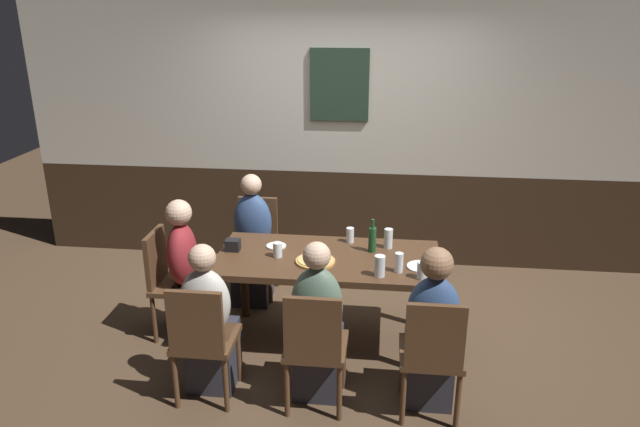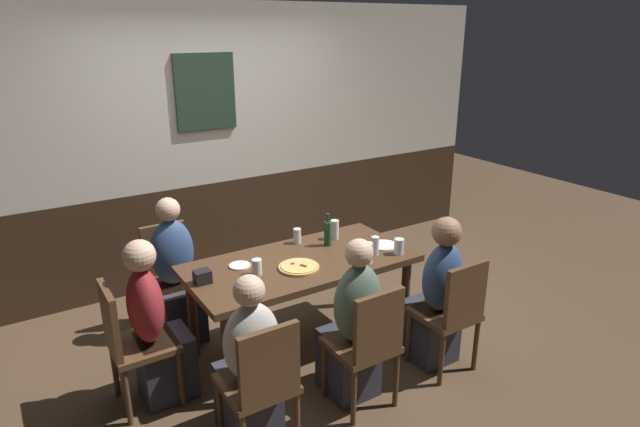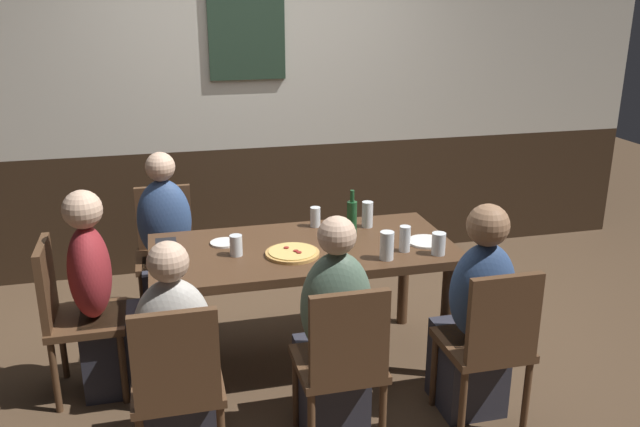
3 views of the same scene
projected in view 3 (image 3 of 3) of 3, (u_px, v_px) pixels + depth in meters
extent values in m
plane|color=#4C3826|center=(304.00, 362.00, 3.97)|extent=(12.00, 12.00, 0.00)
cube|color=#332316|center=(258.00, 204.00, 5.34)|extent=(6.40, 0.10, 0.95)
cube|color=beige|center=(253.00, 37.00, 4.93)|extent=(6.40, 0.10, 1.65)
cube|color=#233828|center=(247.00, 32.00, 4.84)|extent=(0.56, 0.03, 0.68)
cube|color=#472D1C|center=(303.00, 250.00, 3.75)|extent=(1.69, 0.83, 0.05)
cylinder|color=#472D1C|center=(175.00, 355.00, 3.39)|extent=(0.07, 0.07, 0.69)
cylinder|color=#472D1C|center=(446.00, 321.00, 3.73)|extent=(0.07, 0.07, 0.69)
cylinder|color=#472D1C|center=(170.00, 299.00, 4.00)|extent=(0.07, 0.07, 0.69)
cylinder|color=#472D1C|center=(404.00, 275.00, 4.34)|extent=(0.07, 0.07, 0.69)
cube|color=#513521|center=(167.00, 260.00, 4.36)|extent=(0.40, 0.40, 0.04)
cube|color=#513521|center=(164.00, 217.00, 4.45)|extent=(0.36, 0.04, 0.43)
cylinder|color=#513521|center=(198.00, 299.00, 4.31)|extent=(0.04, 0.04, 0.41)
cylinder|color=#513521|center=(144.00, 305.00, 4.23)|extent=(0.04, 0.04, 0.41)
cylinder|color=#513521|center=(194.00, 278.00, 4.63)|extent=(0.04, 0.04, 0.41)
cylinder|color=#513521|center=(144.00, 283.00, 4.55)|extent=(0.04, 0.04, 0.41)
cube|color=#513521|center=(178.00, 385.00, 2.97)|extent=(0.40, 0.40, 0.04)
cube|color=#513521|center=(176.00, 359.00, 2.73)|extent=(0.36, 0.04, 0.43)
cylinder|color=#513521|center=(143.00, 411.00, 3.16)|extent=(0.04, 0.04, 0.41)
cylinder|color=#513521|center=(215.00, 401.00, 3.24)|extent=(0.04, 0.04, 0.41)
cube|color=#513521|center=(338.00, 364.00, 3.14)|extent=(0.40, 0.40, 0.04)
cube|color=#513521|center=(349.00, 338.00, 2.90)|extent=(0.36, 0.04, 0.43)
cylinder|color=#513521|center=(296.00, 390.00, 3.33)|extent=(0.04, 0.04, 0.41)
cylinder|color=#513521|center=(361.00, 381.00, 3.41)|extent=(0.04, 0.04, 0.41)
cylinder|color=#513521|center=(382.00, 420.00, 3.10)|extent=(0.04, 0.04, 0.41)
cube|color=#513521|center=(482.00, 345.00, 3.31)|extent=(0.40, 0.40, 0.04)
cube|color=#513521|center=(504.00, 319.00, 3.07)|extent=(0.36, 0.04, 0.43)
cylinder|color=#513521|center=(434.00, 371.00, 3.50)|extent=(0.04, 0.04, 0.41)
cylinder|color=#513521|center=(493.00, 362.00, 3.58)|extent=(0.04, 0.04, 0.41)
cylinder|color=#513521|center=(462.00, 408.00, 3.19)|extent=(0.04, 0.04, 0.41)
cylinder|color=#513521|center=(526.00, 398.00, 3.27)|extent=(0.04, 0.04, 0.41)
cube|color=#513521|center=(87.00, 320.00, 3.56)|extent=(0.40, 0.40, 0.04)
cube|color=#513521|center=(46.00, 283.00, 3.45)|extent=(0.04, 0.36, 0.43)
cylinder|color=#513521|center=(125.00, 338.00, 3.83)|extent=(0.04, 0.04, 0.41)
cylinder|color=#513521|center=(123.00, 369.00, 3.52)|extent=(0.04, 0.04, 0.41)
cylinder|color=#513521|center=(63.00, 345.00, 3.75)|extent=(0.04, 0.04, 0.41)
cylinder|color=#513521|center=(55.00, 377.00, 3.44)|extent=(0.04, 0.04, 0.41)
cube|color=#2D2D38|center=(170.00, 297.00, 4.30)|extent=(0.32, 0.34, 0.45)
ellipsoid|color=#334C7A|center=(164.00, 220.00, 4.23)|extent=(0.34, 0.22, 0.54)
sphere|color=#DBB293|center=(160.00, 167.00, 4.12)|extent=(0.18, 0.18, 0.18)
cube|color=#2D2D38|center=(179.00, 408.00, 3.16)|extent=(0.32, 0.34, 0.45)
ellipsoid|color=beige|center=(173.00, 329.00, 2.93)|extent=(0.34, 0.22, 0.48)
sphere|color=#DBB293|center=(168.00, 262.00, 2.83)|extent=(0.18, 0.18, 0.18)
cube|color=#2D2D38|center=(331.00, 386.00, 3.33)|extent=(0.32, 0.34, 0.45)
ellipsoid|color=#56705B|center=(336.00, 305.00, 3.09)|extent=(0.34, 0.22, 0.53)
sphere|color=#DBB293|center=(337.00, 235.00, 2.98)|extent=(0.18, 0.18, 0.18)
cube|color=#2D2D38|center=(467.00, 367.00, 3.50)|extent=(0.32, 0.34, 0.45)
ellipsoid|color=#334C7A|center=(482.00, 291.00, 3.26)|extent=(0.34, 0.22, 0.50)
sphere|color=#936B4C|center=(488.00, 225.00, 3.15)|extent=(0.21, 0.21, 0.21)
cube|color=#2D2D38|center=(116.00, 350.00, 3.66)|extent=(0.34, 0.32, 0.45)
ellipsoid|color=maroon|center=(90.00, 272.00, 3.49)|extent=(0.22, 0.34, 0.51)
sphere|color=#DBB293|center=(82.00, 210.00, 3.38)|extent=(0.20, 0.20, 0.20)
cylinder|color=tan|center=(292.00, 253.00, 3.61)|extent=(0.29, 0.29, 0.02)
cylinder|color=#DBB760|center=(292.00, 251.00, 3.61)|extent=(0.26, 0.26, 0.01)
cylinder|color=maroon|center=(286.00, 248.00, 3.64)|extent=(0.03, 0.03, 0.00)
cylinder|color=maroon|center=(299.00, 252.00, 3.58)|extent=(0.03, 0.03, 0.00)
cylinder|color=maroon|center=(296.00, 251.00, 3.60)|extent=(0.03, 0.03, 0.00)
cylinder|color=silver|center=(315.00, 217.00, 4.03)|extent=(0.06, 0.06, 0.12)
cylinder|color=#331E14|center=(315.00, 221.00, 4.04)|extent=(0.05, 0.05, 0.07)
cylinder|color=silver|center=(405.00, 239.00, 3.65)|extent=(0.06, 0.06, 0.14)
cylinder|color=#331E14|center=(405.00, 245.00, 3.66)|extent=(0.05, 0.05, 0.07)
cylinder|color=silver|center=(236.00, 245.00, 3.59)|extent=(0.07, 0.07, 0.11)
cylinder|color=#B26623|center=(236.00, 249.00, 3.60)|extent=(0.06, 0.06, 0.07)
cylinder|color=silver|center=(439.00, 244.00, 3.61)|extent=(0.08, 0.08, 0.12)
cylinder|color=#C6842D|center=(438.00, 248.00, 3.61)|extent=(0.07, 0.07, 0.08)
cylinder|color=silver|center=(387.00, 246.00, 3.54)|extent=(0.08, 0.08, 0.15)
cylinder|color=#C6842D|center=(387.00, 253.00, 3.55)|extent=(0.07, 0.07, 0.07)
cylinder|color=silver|center=(367.00, 214.00, 4.02)|extent=(0.07, 0.07, 0.16)
cylinder|color=#C6842D|center=(367.00, 222.00, 4.04)|extent=(0.06, 0.06, 0.06)
cylinder|color=#194723|center=(352.00, 218.00, 3.91)|extent=(0.06, 0.06, 0.19)
cylinder|color=#194723|center=(352.00, 196.00, 3.87)|extent=(0.03, 0.03, 0.07)
cylinder|color=white|center=(426.00, 242.00, 3.79)|extent=(0.22, 0.22, 0.01)
cylinder|color=white|center=(224.00, 243.00, 3.77)|extent=(0.16, 0.16, 0.01)
cube|color=black|center=(166.00, 248.00, 3.59)|extent=(0.11, 0.09, 0.09)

